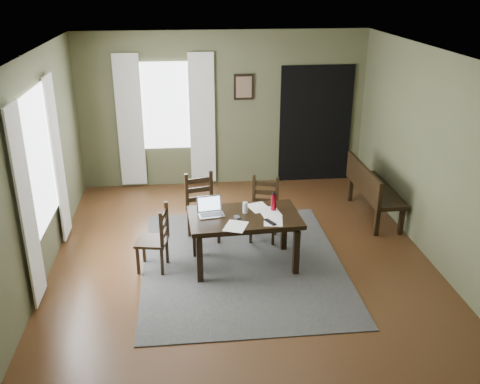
{
  "coord_description": "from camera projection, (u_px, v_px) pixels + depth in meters",
  "views": [
    {
      "loc": [
        -0.69,
        -6.15,
        3.57
      ],
      "look_at": [
        0.0,
        0.3,
        0.9
      ],
      "focal_mm": 40.0,
      "sensor_mm": 36.0,
      "label": 1
    }
  ],
  "objects": [
    {
      "name": "water_bottle",
      "position": [
        274.0,
        202.0,
        6.9
      ],
      "size": [
        0.09,
        0.09,
        0.25
      ],
      "rotation": [
        0.0,
        0.0,
        0.26
      ],
      "color": "maroon",
      "rests_on": "dining_table"
    },
    {
      "name": "paper_c",
      "position": [
        259.0,
        207.0,
        7.01
      ],
      "size": [
        0.33,
        0.38,
        0.0
      ],
      "primitive_type": "cube",
      "rotation": [
        0.0,
        0.0,
        0.3
      ],
      "color": "white",
      "rests_on": "dining_table"
    },
    {
      "name": "rug",
      "position": [
        242.0,
        263.0,
        7.08
      ],
      "size": [
        2.6,
        3.2,
        0.01
      ],
      "color": "#3C3C3C",
      "rests_on": "ground"
    },
    {
      "name": "chair_end",
      "position": [
        155.0,
        239.0,
        6.78
      ],
      "size": [
        0.45,
        0.44,
        0.87
      ],
      "rotation": [
        0.0,
        0.0,
        -1.76
      ],
      "color": "black",
      "rests_on": "rug"
    },
    {
      "name": "ground",
      "position": [
        242.0,
        264.0,
        7.08
      ],
      "size": [
        5.0,
        6.0,
        0.01
      ],
      "color": "#492C16"
    },
    {
      "name": "doorway_back",
      "position": [
        316.0,
        124.0,
        9.58
      ],
      "size": [
        1.3,
        0.03,
        2.1
      ],
      "color": "black",
      "rests_on": "ground"
    },
    {
      "name": "curtain_back_left",
      "position": [
        130.0,
        122.0,
        9.17
      ],
      "size": [
        0.44,
        0.03,
        2.3
      ],
      "color": "silver",
      "rests_on": "ground"
    },
    {
      "name": "paper_d",
      "position": [
        270.0,
        212.0,
        6.88
      ],
      "size": [
        0.29,
        0.36,
        0.0
      ],
      "primitive_type": "cube",
      "rotation": [
        0.0,
        0.0,
        0.16
      ],
      "color": "white",
      "rests_on": "dining_table"
    },
    {
      "name": "window_back",
      "position": [
        166.0,
        106.0,
        9.16
      ],
      "size": [
        1.0,
        0.01,
        1.5
      ],
      "color": "white",
      "rests_on": "ground"
    },
    {
      "name": "laptop",
      "position": [
        210.0,
        210.0,
        6.8
      ],
      "size": [
        0.36,
        0.3,
        0.22
      ],
      "rotation": [
        0.0,
        0.0,
        0.16
      ],
      "color": "#B7B7BC",
      "rests_on": "dining_table"
    },
    {
      "name": "dining_table",
      "position": [
        244.0,
        222.0,
        6.81
      ],
      "size": [
        1.45,
        0.92,
        0.7
      ],
      "rotation": [
        0.0,
        0.0,
        0.05
      ],
      "color": "black",
      "rests_on": "rug"
    },
    {
      "name": "curtain_back_right",
      "position": [
        202.0,
        120.0,
        9.29
      ],
      "size": [
        0.44,
        0.03,
        2.3
      ],
      "color": "silver",
      "rests_on": "ground"
    },
    {
      "name": "framed_picture",
      "position": [
        244.0,
        87.0,
        9.18
      ],
      "size": [
        0.34,
        0.03,
        0.44
      ],
      "color": "black",
      "rests_on": "ground"
    },
    {
      "name": "paper_e",
      "position": [
        236.0,
        226.0,
        6.48
      ],
      "size": [
        0.35,
        0.39,
        0.0
      ],
      "primitive_type": "cube",
      "rotation": [
        0.0,
        0.0,
        -0.37
      ],
      "color": "white",
      "rests_on": "dining_table"
    },
    {
      "name": "room_shell",
      "position": [
        243.0,
        132.0,
        6.4
      ],
      "size": [
        5.02,
        6.02,
        2.71
      ],
      "color": "#535738",
      "rests_on": "ground"
    },
    {
      "name": "tv_remote",
      "position": [
        270.0,
        222.0,
        6.58
      ],
      "size": [
        0.13,
        0.2,
        0.02
      ],
      "primitive_type": "cube",
      "rotation": [
        0.0,
        0.0,
        0.47
      ],
      "color": "black",
      "rests_on": "dining_table"
    },
    {
      "name": "drinking_glass",
      "position": [
        245.0,
        208.0,
        6.83
      ],
      "size": [
        0.08,
        0.08,
        0.14
      ],
      "primitive_type": "cylinder",
      "rotation": [
        0.0,
        0.0,
        -0.2
      ],
      "color": "silver",
      "rests_on": "dining_table"
    },
    {
      "name": "window_left",
      "position": [
        38.0,
        161.0,
        6.47
      ],
      "size": [
        0.01,
        1.3,
        1.7
      ],
      "color": "white",
      "rests_on": "ground"
    },
    {
      "name": "chair_back_right",
      "position": [
        264.0,
        210.0,
        7.6
      ],
      "size": [
        0.48,
        0.48,
        0.89
      ],
      "rotation": [
        0.0,
        0.0,
        -0.27
      ],
      "color": "black",
      "rests_on": "rug"
    },
    {
      "name": "bench",
      "position": [
        371.0,
        186.0,
        8.25
      ],
      "size": [
        0.49,
        1.51,
        0.85
      ],
      "rotation": [
        0.0,
        0.0,
        1.57
      ],
      "color": "black",
      "rests_on": "ground"
    },
    {
      "name": "chair_back_left",
      "position": [
        202.0,
        209.0,
        7.56
      ],
      "size": [
        0.51,
        0.51,
        0.96
      ],
      "rotation": [
        0.0,
        0.0,
        0.24
      ],
      "color": "black",
      "rests_on": "rug"
    },
    {
      "name": "computer_mouse",
      "position": [
        237.0,
        217.0,
        6.69
      ],
      "size": [
        0.08,
        0.1,
        0.03
      ],
      "primitive_type": "cube",
      "rotation": [
        0.0,
        0.0,
        0.32
      ],
      "color": "#3F3F42",
      "rests_on": "dining_table"
    },
    {
      "name": "curtain_left_near",
      "position": [
        26.0,
        207.0,
        5.82
      ],
      "size": [
        0.03,
        0.48,
        2.3
      ],
      "color": "silver",
      "rests_on": "ground"
    },
    {
      "name": "curtain_left_far",
      "position": [
        58.0,
        159.0,
        7.32
      ],
      "size": [
        0.03,
        0.48,
        2.3
      ],
      "color": "silver",
      "rests_on": "ground"
    },
    {
      "name": "paper_b",
      "position": [
        273.0,
        221.0,
        6.62
      ],
      "size": [
        0.27,
        0.33,
        0.0
      ],
      "primitive_type": "cube",
      "rotation": [
        0.0,
        0.0,
        -0.15
      ],
      "color": "white",
      "rests_on": "dining_table"
    }
  ]
}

